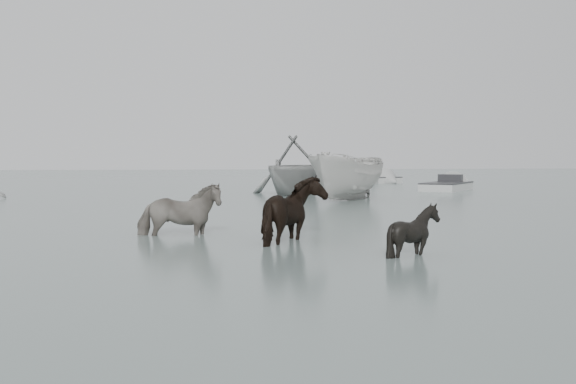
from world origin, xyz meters
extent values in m
plane|color=slate|center=(0.00, 0.00, 0.00)|extent=(140.00, 140.00, 0.00)
imported|color=black|center=(-2.88, 3.03, 0.76)|extent=(1.83, 0.89, 1.52)
imported|color=black|center=(-0.57, 1.63, 0.82)|extent=(1.54, 1.75, 1.63)
imported|color=black|center=(1.16, -0.50, 0.56)|extent=(1.18, 1.09, 1.13)
imported|color=gray|center=(1.82, 18.22, 1.33)|extent=(6.26, 6.54, 2.67)
imported|color=beige|center=(3.18, 14.00, 0.96)|extent=(4.44, 5.15, 1.93)
camera|label=1|loc=(-2.58, -12.38, 1.73)|focal=45.00mm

